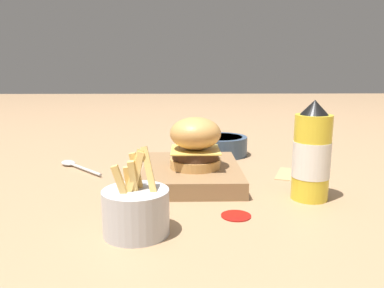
% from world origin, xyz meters
% --- Properties ---
extents(ground_plane, '(6.00, 6.00, 0.00)m').
position_xyz_m(ground_plane, '(0.00, 0.00, 0.00)').
color(ground_plane, '#9E7A56').
extents(serving_board, '(0.28, 0.22, 0.04)m').
position_xyz_m(serving_board, '(-0.00, 0.02, 0.02)').
color(serving_board, olive).
rests_on(serving_board, ground_plane).
extents(burger, '(0.11, 0.11, 0.11)m').
position_xyz_m(burger, '(0.02, 0.03, 0.09)').
color(burger, tan).
rests_on(burger, serving_board).
extents(ketchup_bottle, '(0.07, 0.07, 0.20)m').
position_xyz_m(ketchup_bottle, '(0.13, 0.25, 0.09)').
color(ketchup_bottle, yellow).
rests_on(ketchup_bottle, ground_plane).
extents(fries_basket, '(0.10, 0.10, 0.14)m').
position_xyz_m(fries_basket, '(0.28, -0.08, 0.04)').
color(fries_basket, '#B7B7BC').
rests_on(fries_basket, ground_plane).
extents(side_bowl, '(0.16, 0.16, 0.06)m').
position_xyz_m(side_bowl, '(-0.26, 0.11, 0.03)').
color(side_bowl, '#384C66').
rests_on(side_bowl, ground_plane).
extents(spoon, '(0.15, 0.14, 0.01)m').
position_xyz_m(spoon, '(-0.13, -0.30, 0.01)').
color(spoon, silver).
rests_on(spoon, ground_plane).
extents(ketchup_puddle, '(0.05, 0.05, 0.00)m').
position_xyz_m(ketchup_puddle, '(0.22, 0.09, 0.00)').
color(ketchup_puddle, '#9E140F').
rests_on(ketchup_puddle, ground_plane).
extents(parchment_square, '(0.15, 0.15, 0.00)m').
position_xyz_m(parchment_square, '(-0.04, 0.28, 0.00)').
color(parchment_square, tan).
rests_on(parchment_square, ground_plane).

